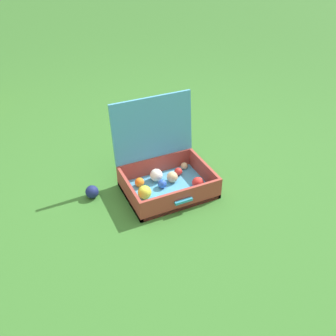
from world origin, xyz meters
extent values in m
plane|color=#336B28|center=(0.00, 0.00, 0.00)|extent=(16.00, 16.00, 0.00)
cube|color=#4799C6|center=(-0.01, -0.03, 0.01)|extent=(0.52, 0.40, 0.03)
cube|color=#9E3D33|center=(-0.26, -0.03, 0.07)|extent=(0.02, 0.40, 0.14)
cube|color=#9E3D33|center=(0.25, -0.03, 0.07)|extent=(0.02, 0.40, 0.14)
cube|color=#9E3D33|center=(-0.01, -0.22, 0.07)|extent=(0.49, 0.02, 0.14)
cube|color=#9E3D33|center=(-0.01, 0.16, 0.07)|extent=(0.49, 0.02, 0.14)
cube|color=#4799C6|center=(-0.01, 0.19, 0.34)|extent=(0.52, 0.06, 0.40)
cube|color=teal|center=(-0.01, -0.24, 0.08)|extent=(0.11, 0.02, 0.02)
sphere|color=red|center=(0.12, 0.07, 0.05)|extent=(0.05, 0.05, 0.05)
sphere|color=#D1B784|center=(0.18, 0.11, 0.05)|extent=(0.05, 0.05, 0.05)
sphere|color=white|center=(-0.04, 0.07, 0.07)|extent=(0.08, 0.08, 0.08)
sphere|color=#CCDB38|center=(-0.17, -0.06, 0.07)|extent=(0.08, 0.08, 0.08)
sphere|color=red|center=(0.16, -0.11, 0.06)|extent=(0.07, 0.07, 0.07)
sphere|color=orange|center=(-0.16, 0.06, 0.05)|extent=(0.06, 0.06, 0.06)
sphere|color=blue|center=(-0.04, -0.01, 0.05)|extent=(0.06, 0.06, 0.06)
sphere|color=#D1B784|center=(0.05, 0.02, 0.06)|extent=(0.07, 0.07, 0.07)
sphere|color=navy|center=(0.11, -0.14, 0.05)|extent=(0.05, 0.05, 0.05)
sphere|color=navy|center=(-0.45, 0.11, 0.04)|extent=(0.08, 0.08, 0.08)
camera|label=1|loc=(-0.79, -1.70, 1.45)|focal=40.05mm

